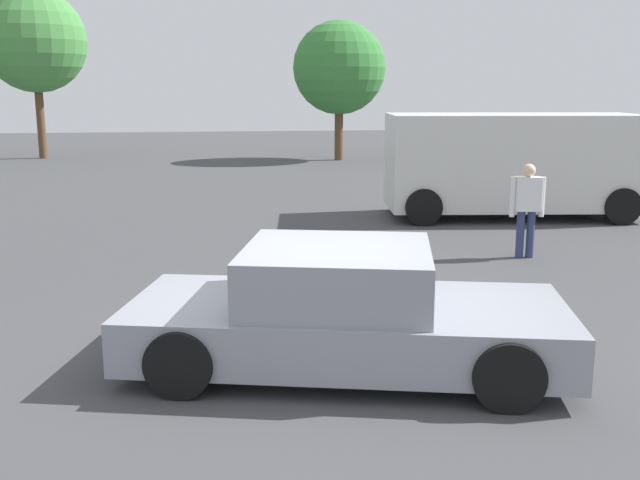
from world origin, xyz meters
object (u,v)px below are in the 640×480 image
Objects in this scene: sedan_foreground at (344,313)px; dog at (379,278)px; van_white at (512,162)px; pedestrian at (527,203)px.

sedan_foreground is 2.69m from dog.
van_white is at bearing -147.31° from dog.
van_white reaches higher than dog.
pedestrian reaches higher than dog.
pedestrian is (2.87, 1.89, 0.67)m from dog.
sedan_foreground is 0.85× the size of van_white.
dog is 0.12× the size of van_white.
sedan_foreground is at bearing 49.11° from dog.
sedan_foreground is 7.23× the size of dog.
sedan_foreground is 5.81m from pedestrian.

